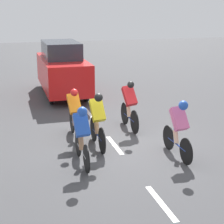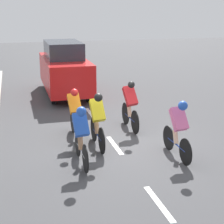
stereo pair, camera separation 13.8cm
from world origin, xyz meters
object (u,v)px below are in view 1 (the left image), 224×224
Objects in this scene: cyclist_orange at (75,113)px; cyclist_blue at (82,133)px; support_car at (62,69)px; cyclist_pink at (179,127)px; cyclist_red at (129,104)px; cyclist_yellow at (98,119)px.

cyclist_blue is at bearing 84.90° from cyclist_orange.
cyclist_pink is at bearing 102.60° from support_car.
cyclist_red is at bearing -130.78° from cyclist_blue.
support_car is at bearing -76.53° from cyclist_red.
cyclist_red is 2.47m from cyclist_pink.
support_car reaches higher than cyclist_orange.
cyclist_pink is at bearing 174.99° from cyclist_blue.
cyclist_orange is at bearing -95.10° from cyclist_blue.
cyclist_orange is 3.00m from cyclist_pink.
cyclist_yellow is 6.43m from support_car.
support_car is (1.70, -7.61, 0.29)m from cyclist_pink.
cyclist_blue is at bearing 49.22° from cyclist_red.
support_car is at bearing -90.48° from cyclist_yellow.
cyclist_red is 0.99× the size of cyclist_blue.
cyclist_pink is 7.80m from support_car.
cyclist_yellow is at bearing 118.28° from cyclist_orange.
cyclist_red is at bearing -167.20° from cyclist_orange.
cyclist_yellow is 0.36× the size of support_car.
cyclist_red is 5.34m from support_car.
cyclist_yellow is (1.75, -1.18, -0.00)m from cyclist_pink.
cyclist_orange reaches higher than cyclist_blue.
support_car is (-0.67, -7.40, 0.30)m from cyclist_blue.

